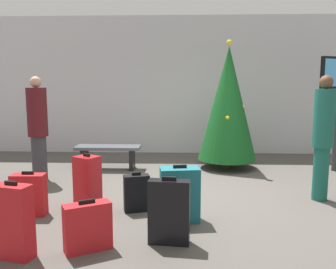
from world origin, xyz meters
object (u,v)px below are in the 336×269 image
object	(u,v)px
waiting_bench	(108,152)
traveller_1	(38,126)
suitcase_1	(88,227)
suitcase_6	(87,182)
suitcase_0	(169,212)
suitcase_5	(13,222)
holiday_tree	(228,104)
traveller_0	(323,134)
suitcase_7	(137,193)
suitcase_3	(29,195)
suitcase_2	(180,195)

from	to	relation	value
waiting_bench	traveller_1	world-z (taller)	traveller_1
suitcase_1	suitcase_6	xyz separation A→B (m)	(-0.35, 1.33, 0.11)
suitcase_0	suitcase_5	bearing A→B (deg)	-165.53
holiday_tree	suitcase_5	distance (m)	4.87
traveller_0	suitcase_6	world-z (taller)	traveller_0
suitcase_0	suitcase_7	distance (m)	1.11
suitcase_3	traveller_0	bearing A→B (deg)	11.15
suitcase_2	suitcase_7	bearing A→B (deg)	150.50
suitcase_6	traveller_0	bearing A→B (deg)	7.62
suitcase_2	suitcase_7	world-z (taller)	suitcase_2
suitcase_1	suitcase_6	size ratio (longest dim) A/B	0.71
holiday_tree	suitcase_1	world-z (taller)	holiday_tree
waiting_bench	suitcase_1	world-z (taller)	suitcase_1
holiday_tree	suitcase_6	bearing A→B (deg)	-132.40
suitcase_0	suitcase_6	world-z (taller)	suitcase_6
traveller_1	suitcase_6	xyz separation A→B (m)	(1.25, -1.40, -0.62)
suitcase_3	suitcase_7	xyz separation A→B (m)	(1.41, 0.22, -0.03)
suitcase_3	suitcase_7	size ratio (longest dim) A/B	1.10
suitcase_6	suitcase_7	world-z (taller)	suitcase_6
holiday_tree	suitcase_1	xyz separation A→B (m)	(-1.91, -3.81, -1.08)
holiday_tree	suitcase_6	world-z (taller)	holiday_tree
suitcase_3	suitcase_2	bearing A→B (deg)	-3.35
traveller_0	traveller_1	bearing A→B (deg)	168.61
holiday_tree	suitcase_7	xyz separation A→B (m)	(-1.55, -2.61, -1.08)
holiday_tree	suitcase_5	xyz separation A→B (m)	(-2.61, -4.00, -0.96)
holiday_tree	suitcase_3	world-z (taller)	holiday_tree
traveller_0	suitcase_5	xyz separation A→B (m)	(-3.76, -1.98, -0.62)
suitcase_3	suitcase_6	size ratio (longest dim) A/B	0.77
traveller_0	waiting_bench	bearing A→B (deg)	153.16
holiday_tree	suitcase_2	bearing A→B (deg)	-107.92
traveller_0	traveller_1	size ratio (longest dim) A/B	1.00
waiting_bench	suitcase_2	bearing A→B (deg)	-61.61
holiday_tree	suitcase_2	size ratio (longest dim) A/B	3.55
holiday_tree	traveller_1	size ratio (longest dim) A/B	1.39
suitcase_0	holiday_tree	bearing A→B (deg)	73.55
suitcase_3	holiday_tree	bearing A→B (deg)	43.75
waiting_bench	suitcase_0	world-z (taller)	suitcase_0
traveller_1	suitcase_3	distance (m)	1.97
holiday_tree	suitcase_0	world-z (taller)	holiday_tree
holiday_tree	suitcase_1	distance (m)	4.39
holiday_tree	traveller_0	world-z (taller)	holiday_tree
suitcase_5	suitcase_6	xyz separation A→B (m)	(0.34, 1.53, -0.01)
holiday_tree	traveller_0	xyz separation A→B (m)	(1.15, -2.02, -0.34)
suitcase_1	waiting_bench	bearing A→B (deg)	98.28
traveller_1	suitcase_7	size ratio (longest dim) A/B	3.42
traveller_1	suitcase_2	distance (m)	3.23
suitcase_0	suitcase_5	world-z (taller)	suitcase_5
waiting_bench	suitcase_7	world-z (taller)	suitcase_7
suitcase_1	suitcase_7	xyz separation A→B (m)	(0.37, 1.19, -0.00)
waiting_bench	traveller_1	xyz separation A→B (m)	(-1.07, -0.88, 0.64)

